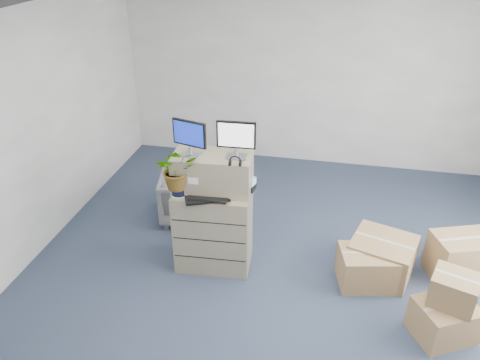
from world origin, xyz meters
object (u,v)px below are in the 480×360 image
(filing_cabinet_lower, at_px, (214,229))
(water_bottle, at_px, (222,180))
(monitor_left, at_px, (189,136))
(monitor_right, at_px, (236,138))
(office_chair, at_px, (188,194))
(potted_plant, at_px, (178,174))
(keyboard, at_px, (207,198))

(filing_cabinet_lower, xyz_separation_m, water_bottle, (0.09, 0.07, 0.61))
(monitor_left, height_order, monitor_right, monitor_right)
(monitor_left, distance_m, water_bottle, 0.61)
(monitor_left, xyz_separation_m, office_chair, (-0.37, 0.90, -1.26))
(potted_plant, xyz_separation_m, office_chair, (-0.27, 1.04, -0.87))
(filing_cabinet_lower, distance_m, keyboard, 0.53)
(keyboard, bearing_deg, water_bottle, 43.51)
(filing_cabinet_lower, relative_size, monitor_right, 2.41)
(potted_plant, bearing_deg, filing_cabinet_lower, 22.34)
(filing_cabinet_lower, relative_size, keyboard, 2.09)
(filing_cabinet_lower, height_order, water_bottle, water_bottle)
(filing_cabinet_lower, height_order, monitor_right, monitor_right)
(filing_cabinet_lower, relative_size, water_bottle, 4.01)
(water_bottle, bearing_deg, office_chair, 129.88)
(monitor_right, distance_m, water_bottle, 0.55)
(monitor_left, height_order, keyboard, monitor_left)
(keyboard, xyz_separation_m, potted_plant, (-0.32, 0.03, 0.24))
(monitor_right, xyz_separation_m, keyboard, (-0.27, -0.21, -0.63))
(water_bottle, distance_m, office_chair, 1.31)
(potted_plant, bearing_deg, monitor_right, 16.78)
(filing_cabinet_lower, relative_size, potted_plant, 1.73)
(keyboard, relative_size, water_bottle, 1.92)
(filing_cabinet_lower, bearing_deg, monitor_left, 176.17)
(keyboard, xyz_separation_m, office_chair, (-0.59, 1.07, -0.63))
(monitor_left, relative_size, water_bottle, 1.58)
(monitor_right, bearing_deg, office_chair, 132.77)
(water_bottle, height_order, office_chair, water_bottle)
(potted_plant, bearing_deg, office_chair, 104.57)
(filing_cabinet_lower, xyz_separation_m, monitor_right, (0.26, 0.04, 1.14))
(potted_plant, bearing_deg, water_bottle, 25.72)
(potted_plant, bearing_deg, monitor_left, 52.58)
(filing_cabinet_lower, bearing_deg, keyboard, -97.43)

